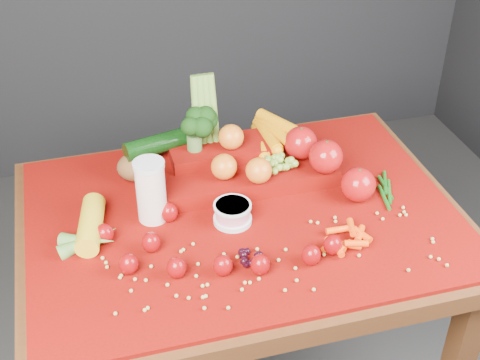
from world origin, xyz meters
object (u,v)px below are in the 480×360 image
object	(u,v)px
table	(242,246)
milk_glass	(151,189)
yogurt_bowl	(233,212)
produce_mound	(246,158)

from	to	relation	value
table	milk_glass	bearing A→B (deg)	169.13
table	yogurt_bowl	size ratio (longest dim) A/B	11.58
milk_glass	yogurt_bowl	xyz separation A→B (m)	(0.19, -0.07, -0.06)
table	yogurt_bowl	bearing A→B (deg)	-141.39
milk_glass	yogurt_bowl	distance (m)	0.21
milk_glass	produce_mound	bearing A→B (deg)	21.77
table	produce_mound	size ratio (longest dim) A/B	1.82
table	produce_mound	bearing A→B (deg)	70.33
table	produce_mound	distance (m)	0.23
yogurt_bowl	produce_mound	size ratio (longest dim) A/B	0.16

